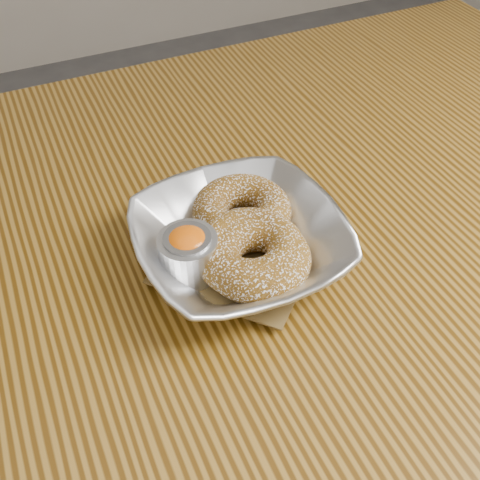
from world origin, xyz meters
name	(u,v)px	position (x,y,z in m)	size (l,w,h in m)	color
table	(266,274)	(0.00, 0.00, 0.65)	(1.20, 0.80, 0.75)	brown
serving_bowl	(240,243)	(-0.06, -0.05, 0.78)	(0.21, 0.21, 0.05)	silver
parchment	(240,255)	(-0.06, -0.05, 0.76)	(0.14, 0.14, 0.00)	brown
donut_back	(242,211)	(-0.04, -0.01, 0.78)	(0.10, 0.10, 0.04)	brown
donut_front	(250,252)	(-0.06, -0.07, 0.78)	(0.11, 0.11, 0.04)	brown
donut_extra	(257,258)	(-0.05, -0.08, 0.78)	(0.11, 0.11, 0.04)	brown
ramekin	(188,253)	(-0.11, -0.05, 0.79)	(0.06, 0.06, 0.05)	silver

